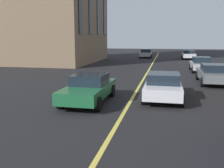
# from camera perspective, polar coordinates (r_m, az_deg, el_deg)

# --- Properties ---
(lane_centre_line) EXTENTS (80.00, 0.16, 0.01)m
(lane_centre_line) POSITION_cam_1_polar(r_m,az_deg,el_deg) (16.58, 6.14, -0.58)
(lane_centre_line) COLOR #D8C64C
(lane_centre_line) RESTS_ON ground_plane
(car_white_parked_b) EXTENTS (4.40, 1.95, 1.37)m
(car_white_parked_b) POSITION_cam_1_polar(r_m,az_deg,el_deg) (13.37, 11.50, -0.32)
(car_white_parked_b) COLOR silver
(car_white_parked_b) RESTS_ON ground_plane
(car_white_far) EXTENTS (4.40, 1.95, 1.37)m
(car_white_far) POSITION_cam_1_polar(r_m,az_deg,el_deg) (39.87, 16.90, 6.41)
(car_white_far) COLOR silver
(car_white_far) RESTS_ON ground_plane
(car_grey_parked_a) EXTENTS (4.40, 1.95, 1.37)m
(car_grey_parked_a) POSITION_cam_1_polar(r_m,az_deg,el_deg) (18.84, 21.93, 2.19)
(car_grey_parked_a) COLOR slate
(car_grey_parked_a) RESTS_ON ground_plane
(car_green_near) EXTENTS (4.40, 1.95, 1.37)m
(car_green_near) POSITION_cam_1_polar(r_m,az_deg,el_deg) (12.48, -5.20, -0.90)
(car_green_near) COLOR #1E6038
(car_green_near) RESTS_ON ground_plane
(car_silver_oncoming) EXTENTS (3.90, 1.89, 1.40)m
(car_silver_oncoming) POSITION_cam_1_polar(r_m,az_deg,el_deg) (41.28, 7.67, 6.87)
(car_silver_oncoming) COLOR #B7BABF
(car_silver_oncoming) RESTS_ON ground_plane
(car_silver_trailing) EXTENTS (3.90, 1.89, 1.40)m
(car_silver_trailing) POSITION_cam_1_polar(r_m,az_deg,el_deg) (25.30, 19.49, 4.24)
(car_silver_trailing) COLOR #B7BABF
(car_silver_trailing) RESTS_ON ground_plane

